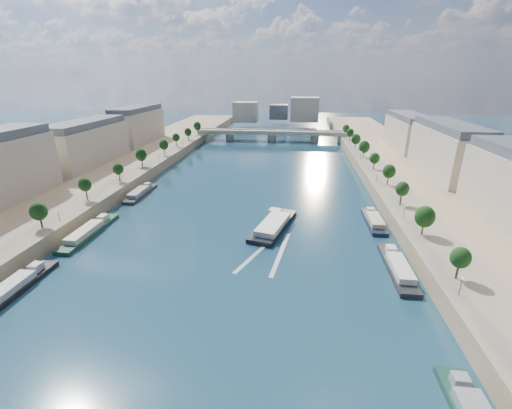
# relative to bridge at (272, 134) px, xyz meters

# --- Properties ---
(ground) EXTENTS (700.00, 700.00, 0.00)m
(ground) POSITION_rel_bridge_xyz_m (0.00, -140.34, -5.08)
(ground) COLOR #0D2939
(ground) RESTS_ON ground
(quay_left) EXTENTS (44.00, 520.00, 5.00)m
(quay_left) POSITION_rel_bridge_xyz_m (-72.00, -140.34, -2.58)
(quay_left) COLOR #9E8460
(quay_left) RESTS_ON ground
(quay_right) EXTENTS (44.00, 520.00, 5.00)m
(quay_right) POSITION_rel_bridge_xyz_m (72.00, -140.34, -2.58)
(quay_right) COLOR #9E8460
(quay_right) RESTS_ON ground
(pave_left) EXTENTS (14.00, 520.00, 0.10)m
(pave_left) POSITION_rel_bridge_xyz_m (-57.00, -140.34, -0.03)
(pave_left) COLOR gray
(pave_left) RESTS_ON quay_left
(pave_right) EXTENTS (14.00, 520.00, 0.10)m
(pave_right) POSITION_rel_bridge_xyz_m (57.00, -140.34, -0.03)
(pave_right) COLOR gray
(pave_right) RESTS_ON quay_right
(trees_left) EXTENTS (4.80, 268.80, 8.26)m
(trees_left) POSITION_rel_bridge_xyz_m (-55.00, -138.34, 5.39)
(trees_left) COLOR #382B1E
(trees_left) RESTS_ON ground
(trees_right) EXTENTS (4.80, 268.80, 8.26)m
(trees_right) POSITION_rel_bridge_xyz_m (55.00, -130.34, 5.39)
(trees_right) COLOR #382B1E
(trees_right) RESTS_ON ground
(lamps_left) EXTENTS (0.36, 200.36, 4.28)m
(lamps_left) POSITION_rel_bridge_xyz_m (-52.50, -150.34, 2.70)
(lamps_left) COLOR black
(lamps_left) RESTS_ON ground
(lamps_right) EXTENTS (0.36, 200.36, 4.28)m
(lamps_right) POSITION_rel_bridge_xyz_m (52.50, -135.34, 2.70)
(lamps_right) COLOR black
(lamps_right) RESTS_ON ground
(buildings_left) EXTENTS (16.00, 226.00, 23.20)m
(buildings_left) POSITION_rel_bridge_xyz_m (-85.00, -128.34, 11.37)
(buildings_left) COLOR #C4B296
(buildings_left) RESTS_ON ground
(buildings_right) EXTENTS (16.00, 226.00, 23.20)m
(buildings_right) POSITION_rel_bridge_xyz_m (85.00, -128.34, 11.37)
(buildings_right) COLOR #C4B296
(buildings_right) RESTS_ON ground
(skyline) EXTENTS (79.00, 42.00, 22.00)m
(skyline) POSITION_rel_bridge_xyz_m (3.19, 79.18, 9.57)
(skyline) COLOR #C4B296
(skyline) RESTS_ON ground
(bridge) EXTENTS (112.00, 12.00, 8.15)m
(bridge) POSITION_rel_bridge_xyz_m (0.00, 0.00, 0.00)
(bridge) COLOR #C1B79E
(bridge) RESTS_ON ground
(tour_barge) EXTENTS (14.89, 28.98, 3.79)m
(tour_barge) POSITION_rel_bridge_xyz_m (11.93, -156.11, -4.03)
(tour_barge) COLOR black
(tour_barge) RESTS_ON ground
(wake) EXTENTS (14.22, 25.92, 0.04)m
(wake) POSITION_rel_bridge_xyz_m (11.93, -172.71, -5.06)
(wake) COLOR silver
(wake) RESTS_ON ground
(moored_barges_left) EXTENTS (5.00, 152.63, 3.60)m
(moored_barges_left) POSITION_rel_bridge_xyz_m (-45.50, -194.65, -4.24)
(moored_barges_left) COLOR #1B243C
(moored_barges_left) RESTS_ON ground
(moored_barges_right) EXTENTS (5.00, 128.75, 3.60)m
(moored_barges_right) POSITION_rel_bridge_xyz_m (45.50, -199.64, -4.24)
(moored_barges_right) COLOR black
(moored_barges_right) RESTS_ON ground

